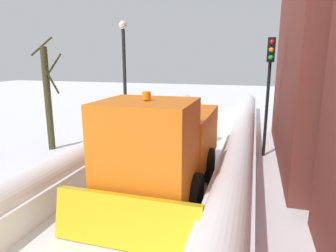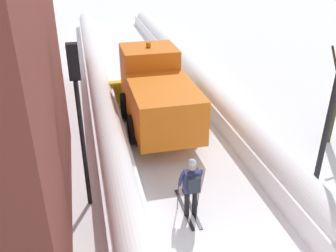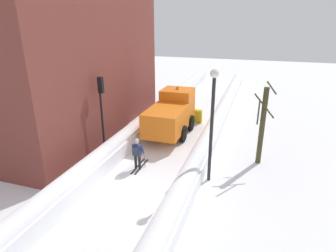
% 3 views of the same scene
% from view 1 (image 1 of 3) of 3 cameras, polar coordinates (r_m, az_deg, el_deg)
% --- Properties ---
extents(ground_plane, '(80.00, 80.00, 0.00)m').
position_cam_1_polar(ground_plane, '(7.43, -8.94, -18.54)').
color(ground_plane, white).
extents(snowbank_left, '(1.10, 36.00, 1.30)m').
position_cam_1_polar(snowbank_left, '(6.57, 11.34, -16.94)').
color(snowbank_left, white).
rests_on(snowbank_left, ground).
extents(snowbank_right, '(1.10, 36.00, 1.18)m').
position_cam_1_polar(snowbank_right, '(8.42, -24.52, -11.52)').
color(snowbank_right, white).
rests_on(snowbank_right, ground).
extents(plow_truck, '(3.20, 5.98, 3.12)m').
position_cam_1_polar(plow_truck, '(8.49, -0.76, -3.41)').
color(plow_truck, orange).
rests_on(plow_truck, ground).
extents(skier, '(0.62, 1.80, 1.81)m').
position_cam_1_polar(skier, '(13.78, 6.87, 0.77)').
color(skier, black).
rests_on(skier, ground).
extents(traffic_light_pole, '(0.28, 0.42, 4.63)m').
position_cam_1_polar(traffic_light_pole, '(12.05, 18.94, 9.20)').
color(traffic_light_pole, black).
rests_on(traffic_light_pole, ground).
extents(street_lamp, '(0.40, 0.40, 5.59)m').
position_cam_1_polar(street_lamp, '(14.55, -8.42, 11.31)').
color(street_lamp, black).
rests_on(street_lamp, ground).
extents(bare_tree_near, '(1.14, 1.03, 4.79)m').
position_cam_1_polar(bare_tree_near, '(13.53, -22.14, 5.17)').
color(bare_tree_near, '#3C381E').
rests_on(bare_tree_near, ground).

